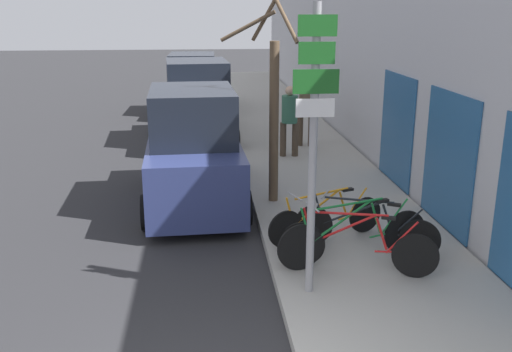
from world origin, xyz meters
name	(u,v)px	position (x,y,z in m)	size (l,w,h in m)	color
ground_plane	(202,152)	(0.00, 11.20, 0.00)	(80.00, 80.00, 0.00)	#28282B
sidewalk_curb	(281,127)	(2.60, 14.00, 0.07)	(3.20, 32.00, 0.15)	#9E9B93
building_facade	(337,28)	(4.35, 13.91, 3.23)	(0.23, 32.00, 6.50)	#BCBCC1
signpost	(313,140)	(1.42, 2.63, 2.26)	(0.57, 0.13, 3.79)	#939399
bicycle_0	(358,246)	(2.24, 3.19, 0.54)	(2.14, 0.88, 0.92)	black
bicycle_1	(354,236)	(2.26, 3.49, 0.57)	(2.42, 0.68, 0.98)	black
bicycle_2	(365,228)	(2.55, 3.90, 0.53)	(2.07, 1.11, 0.87)	black
bicycle_3	(327,218)	(2.04, 4.38, 0.52)	(2.05, 0.81, 0.86)	black
parked_car_0	(193,153)	(-0.16, 6.82, 1.06)	(2.11, 4.38, 2.37)	navy
parked_car_1	(197,106)	(-0.10, 12.48, 1.08)	(2.32, 4.44, 2.41)	#B2B7BC
parked_car_2	(193,86)	(-0.28, 17.44, 0.99)	(2.15, 4.35, 2.21)	black
pedestrian_near	(290,116)	(2.26, 9.93, 1.20)	(0.48, 0.40, 1.82)	#4C3D2D
pedestrian_far	(306,109)	(2.89, 11.04, 1.17)	(0.45, 0.39, 1.76)	#4C3D2D
street_tree	(273,111)	(1.38, 6.47, 1.97)	(1.38, 1.05, 3.91)	brown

